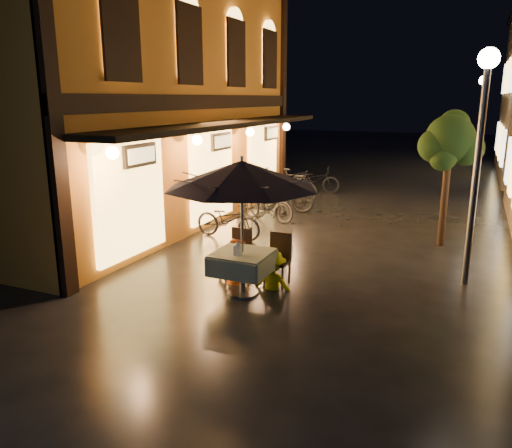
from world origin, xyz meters
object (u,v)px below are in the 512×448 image
at_px(patio_umbrella, 242,175).
at_px(bicycle_0, 228,220).
at_px(streetlamp_near, 481,127).
at_px(person_orange, 235,240).
at_px(person_yellow, 273,252).
at_px(cafe_table, 242,263).
at_px(table_lantern, 238,248).

bearing_deg(patio_umbrella, bicycle_0, 120.56).
height_order(streetlamp_near, person_orange, streetlamp_near).
xyz_separation_m(patio_umbrella, person_yellow, (0.38, 0.51, -1.47)).
xyz_separation_m(cafe_table, person_yellow, (0.38, 0.51, 0.09)).
relative_size(cafe_table, person_orange, 0.62).
xyz_separation_m(cafe_table, patio_umbrella, (0.00, 0.00, 1.56)).
xyz_separation_m(streetlamp_near, person_yellow, (-3.24, -1.61, -2.24)).
height_order(table_lantern, person_yellow, person_yellow).
height_order(cafe_table, bicycle_0, bicycle_0).
xyz_separation_m(patio_umbrella, bicycle_0, (-1.88, 3.18, -1.68)).
distance_m(patio_umbrella, person_yellow, 1.61).
relative_size(streetlamp_near, patio_umbrella, 1.59).
xyz_separation_m(person_orange, bicycle_0, (-1.45, 2.60, -0.33)).
relative_size(cafe_table, table_lantern, 3.96).
height_order(cafe_table, table_lantern, table_lantern).
xyz_separation_m(person_orange, person_yellow, (0.81, -0.07, -0.13)).
xyz_separation_m(table_lantern, person_orange, (-0.43, 0.78, -0.12)).
distance_m(table_lantern, person_orange, 0.89).
xyz_separation_m(streetlamp_near, table_lantern, (-3.63, -2.31, -2.00)).
bearing_deg(cafe_table, patio_umbrella, 29.36).
bearing_deg(patio_umbrella, person_yellow, 53.39).
relative_size(patio_umbrella, bicycle_0, 1.48).
height_order(cafe_table, patio_umbrella, patio_umbrella).
relative_size(streetlamp_near, bicycle_0, 2.36).
bearing_deg(person_yellow, table_lantern, 57.59).
relative_size(streetlamp_near, person_orange, 2.64).
height_order(streetlamp_near, table_lantern, streetlamp_near).
bearing_deg(streetlamp_near, patio_umbrella, -149.68).
relative_size(table_lantern, bicycle_0, 0.14).
bearing_deg(person_orange, person_yellow, 171.80).
height_order(streetlamp_near, bicycle_0, streetlamp_near).
bearing_deg(table_lantern, streetlamp_near, 32.50).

